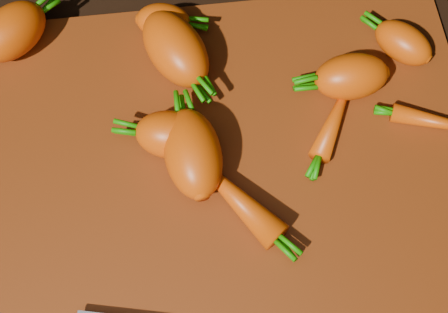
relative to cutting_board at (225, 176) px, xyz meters
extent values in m
cube|color=black|center=(0.00, 0.00, -0.01)|extent=(2.00, 2.00, 0.01)
cube|color=#62270B|center=(0.00, 0.00, 0.00)|extent=(0.50, 0.40, 0.01)
ellipsoid|color=#D54A08|center=(-0.20, 0.17, 0.03)|extent=(0.09, 0.09, 0.05)
ellipsoid|color=#D54A08|center=(-0.05, 0.04, 0.03)|extent=(0.08, 0.06, 0.05)
ellipsoid|color=#D54A08|center=(-0.03, 0.13, 0.03)|extent=(0.09, 0.11, 0.05)
ellipsoid|color=#D54A08|center=(-0.03, 0.01, 0.03)|extent=(0.06, 0.10, 0.05)
ellipsoid|color=#D54A08|center=(0.13, 0.08, 0.03)|extent=(0.07, 0.05, 0.05)
ellipsoid|color=#D54A08|center=(-0.04, 0.17, 0.02)|extent=(0.06, 0.05, 0.04)
ellipsoid|color=#D54A08|center=(0.20, 0.11, 0.02)|extent=(0.07, 0.07, 0.04)
ellipsoid|color=#D54A08|center=(0.12, 0.05, 0.02)|extent=(0.07, 0.10, 0.02)
ellipsoid|color=#D54A08|center=(0.22, 0.02, 0.02)|extent=(0.11, 0.05, 0.02)
ellipsoid|color=#D54A08|center=(0.00, -0.03, 0.02)|extent=(0.09, 0.11, 0.03)
camera|label=1|loc=(-0.03, -0.23, 0.56)|focal=50.00mm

